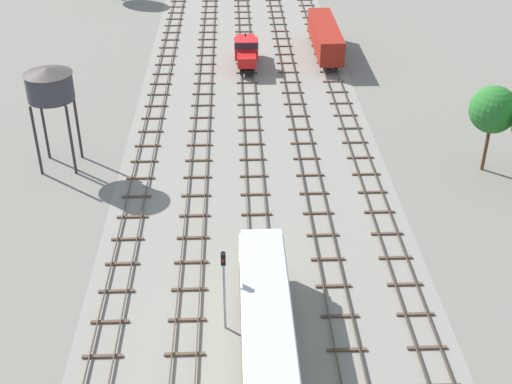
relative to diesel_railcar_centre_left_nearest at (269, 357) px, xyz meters
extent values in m
plane|color=slate|center=(0.00, 33.44, -2.60)|extent=(480.00, 480.00, 0.00)
cube|color=gray|center=(0.00, 33.44, -2.59)|extent=(23.32, 176.00, 0.01)
cube|color=#47382D|center=(-10.38, 34.44, -2.38)|extent=(0.07, 126.00, 0.15)
cube|color=#47382D|center=(-8.94, 34.44, -2.38)|extent=(0.07, 126.00, 0.15)
cube|color=brown|center=(-9.66, 2.94, -2.53)|extent=(2.40, 0.22, 0.14)
cube|color=brown|center=(-9.66, 5.94, -2.53)|extent=(2.40, 0.22, 0.14)
cube|color=brown|center=(-9.66, 8.94, -2.53)|extent=(2.40, 0.22, 0.14)
cube|color=brown|center=(-9.66, 11.94, -2.53)|extent=(2.40, 0.22, 0.14)
cube|color=brown|center=(-9.66, 14.94, -2.53)|extent=(2.40, 0.22, 0.14)
cube|color=brown|center=(-9.66, 17.94, -2.53)|extent=(2.40, 0.22, 0.14)
cube|color=brown|center=(-9.66, 20.94, -2.53)|extent=(2.40, 0.22, 0.14)
cube|color=brown|center=(-9.66, 23.94, -2.53)|extent=(2.40, 0.22, 0.14)
cube|color=brown|center=(-9.66, 26.94, -2.53)|extent=(2.40, 0.22, 0.14)
cube|color=brown|center=(-9.66, 29.94, -2.53)|extent=(2.40, 0.22, 0.14)
cube|color=brown|center=(-9.66, 32.94, -2.53)|extent=(2.40, 0.22, 0.14)
cube|color=brown|center=(-9.66, 35.94, -2.53)|extent=(2.40, 0.22, 0.14)
cube|color=brown|center=(-9.66, 38.94, -2.53)|extent=(2.40, 0.22, 0.14)
cube|color=brown|center=(-9.66, 41.94, -2.53)|extent=(2.40, 0.22, 0.14)
cube|color=brown|center=(-9.66, 44.94, -2.53)|extent=(2.40, 0.22, 0.14)
cube|color=brown|center=(-9.66, 47.94, -2.53)|extent=(2.40, 0.22, 0.14)
cube|color=brown|center=(-9.66, 50.94, -2.53)|extent=(2.40, 0.22, 0.14)
cube|color=brown|center=(-9.66, 53.94, -2.53)|extent=(2.40, 0.22, 0.14)
cube|color=brown|center=(-9.66, 56.94, -2.53)|extent=(2.40, 0.22, 0.14)
cube|color=brown|center=(-9.66, 59.94, -2.53)|extent=(2.40, 0.22, 0.14)
cube|color=brown|center=(-9.66, 62.94, -2.53)|extent=(2.40, 0.22, 0.14)
cube|color=brown|center=(-9.66, 65.94, -2.53)|extent=(2.40, 0.22, 0.14)
cube|color=brown|center=(-9.66, 68.94, -2.53)|extent=(2.40, 0.22, 0.14)
cube|color=brown|center=(-9.66, 71.94, -2.53)|extent=(2.40, 0.22, 0.14)
cube|color=brown|center=(-9.66, 74.94, -2.53)|extent=(2.40, 0.22, 0.14)
cube|color=brown|center=(-9.66, 77.94, -2.53)|extent=(2.40, 0.22, 0.14)
cube|color=#47382D|center=(-5.55, 34.44, -2.38)|extent=(0.07, 126.00, 0.15)
cube|color=#47382D|center=(-4.11, 34.44, -2.38)|extent=(0.07, 126.00, 0.15)
cube|color=brown|center=(-4.83, 2.94, -2.53)|extent=(2.40, 0.22, 0.14)
cube|color=brown|center=(-4.83, 5.94, -2.53)|extent=(2.40, 0.22, 0.14)
cube|color=brown|center=(-4.83, 8.94, -2.53)|extent=(2.40, 0.22, 0.14)
cube|color=brown|center=(-4.83, 11.94, -2.53)|extent=(2.40, 0.22, 0.14)
cube|color=brown|center=(-4.83, 14.94, -2.53)|extent=(2.40, 0.22, 0.14)
cube|color=brown|center=(-4.83, 17.94, -2.53)|extent=(2.40, 0.22, 0.14)
cube|color=brown|center=(-4.83, 20.94, -2.53)|extent=(2.40, 0.22, 0.14)
cube|color=brown|center=(-4.83, 23.94, -2.53)|extent=(2.40, 0.22, 0.14)
cube|color=brown|center=(-4.83, 26.94, -2.53)|extent=(2.40, 0.22, 0.14)
cube|color=brown|center=(-4.83, 29.94, -2.53)|extent=(2.40, 0.22, 0.14)
cube|color=brown|center=(-4.83, 32.94, -2.53)|extent=(2.40, 0.22, 0.14)
cube|color=brown|center=(-4.83, 35.94, -2.53)|extent=(2.40, 0.22, 0.14)
cube|color=brown|center=(-4.83, 38.94, -2.53)|extent=(2.40, 0.22, 0.14)
cube|color=brown|center=(-4.83, 41.94, -2.53)|extent=(2.40, 0.22, 0.14)
cube|color=brown|center=(-4.83, 44.94, -2.53)|extent=(2.40, 0.22, 0.14)
cube|color=brown|center=(-4.83, 47.94, -2.53)|extent=(2.40, 0.22, 0.14)
cube|color=brown|center=(-4.83, 50.94, -2.53)|extent=(2.40, 0.22, 0.14)
cube|color=brown|center=(-4.83, 53.94, -2.53)|extent=(2.40, 0.22, 0.14)
cube|color=brown|center=(-4.83, 56.94, -2.53)|extent=(2.40, 0.22, 0.14)
cube|color=brown|center=(-4.83, 59.94, -2.53)|extent=(2.40, 0.22, 0.14)
cube|color=brown|center=(-4.83, 62.94, -2.53)|extent=(2.40, 0.22, 0.14)
cube|color=brown|center=(-4.83, 65.94, -2.53)|extent=(2.40, 0.22, 0.14)
cube|color=brown|center=(-4.83, 68.94, -2.53)|extent=(2.40, 0.22, 0.14)
cube|color=brown|center=(-4.83, 71.94, -2.53)|extent=(2.40, 0.22, 0.14)
cube|color=brown|center=(-4.83, 74.94, -2.53)|extent=(2.40, 0.22, 0.14)
cube|color=brown|center=(-4.83, 77.94, -2.53)|extent=(2.40, 0.22, 0.14)
cube|color=#47382D|center=(-0.72, 34.44, -2.38)|extent=(0.07, 126.00, 0.15)
cube|color=#47382D|center=(0.72, 34.44, -2.38)|extent=(0.07, 126.00, 0.15)
cube|color=brown|center=(0.00, 2.94, -2.53)|extent=(2.40, 0.22, 0.14)
cube|color=brown|center=(0.00, 5.94, -2.53)|extent=(2.40, 0.22, 0.14)
cube|color=brown|center=(0.00, 8.94, -2.53)|extent=(2.40, 0.22, 0.14)
cube|color=brown|center=(0.00, 11.94, -2.53)|extent=(2.40, 0.22, 0.14)
cube|color=brown|center=(0.00, 14.94, -2.53)|extent=(2.40, 0.22, 0.14)
cube|color=brown|center=(0.00, 17.94, -2.53)|extent=(2.40, 0.22, 0.14)
cube|color=brown|center=(0.00, 20.94, -2.53)|extent=(2.40, 0.22, 0.14)
cube|color=brown|center=(0.00, 23.94, -2.53)|extent=(2.40, 0.22, 0.14)
cube|color=brown|center=(0.00, 26.94, -2.53)|extent=(2.40, 0.22, 0.14)
cube|color=brown|center=(0.00, 29.94, -2.53)|extent=(2.40, 0.22, 0.14)
cube|color=brown|center=(0.00, 32.94, -2.53)|extent=(2.40, 0.22, 0.14)
cube|color=brown|center=(0.00, 35.94, -2.53)|extent=(2.40, 0.22, 0.14)
cube|color=brown|center=(0.00, 38.94, -2.53)|extent=(2.40, 0.22, 0.14)
cube|color=brown|center=(0.00, 41.94, -2.53)|extent=(2.40, 0.22, 0.14)
cube|color=brown|center=(0.00, 44.94, -2.53)|extent=(2.40, 0.22, 0.14)
cube|color=brown|center=(0.00, 47.94, -2.53)|extent=(2.40, 0.22, 0.14)
cube|color=brown|center=(0.00, 50.94, -2.53)|extent=(2.40, 0.22, 0.14)
cube|color=brown|center=(0.00, 53.94, -2.53)|extent=(2.40, 0.22, 0.14)
cube|color=brown|center=(0.00, 56.94, -2.53)|extent=(2.40, 0.22, 0.14)
cube|color=brown|center=(0.00, 59.94, -2.53)|extent=(2.40, 0.22, 0.14)
cube|color=brown|center=(0.00, 62.94, -2.53)|extent=(2.40, 0.22, 0.14)
cube|color=brown|center=(0.00, 65.94, -2.53)|extent=(2.40, 0.22, 0.14)
cube|color=brown|center=(0.00, 68.94, -2.53)|extent=(2.40, 0.22, 0.14)
cube|color=brown|center=(0.00, 71.94, -2.53)|extent=(2.40, 0.22, 0.14)
cube|color=brown|center=(0.00, 74.94, -2.53)|extent=(2.40, 0.22, 0.14)
cube|color=brown|center=(0.00, 77.94, -2.53)|extent=(2.40, 0.22, 0.14)
cube|color=#47382D|center=(4.11, 34.44, -2.38)|extent=(0.07, 126.00, 0.15)
cube|color=#47382D|center=(5.55, 34.44, -2.38)|extent=(0.07, 126.00, 0.15)
cube|color=brown|center=(4.83, 2.94, -2.53)|extent=(2.40, 0.22, 0.14)
cube|color=brown|center=(4.83, 5.94, -2.53)|extent=(2.40, 0.22, 0.14)
cube|color=brown|center=(4.83, 8.94, -2.53)|extent=(2.40, 0.22, 0.14)
cube|color=brown|center=(4.83, 11.94, -2.53)|extent=(2.40, 0.22, 0.14)
cube|color=brown|center=(4.83, 14.94, -2.53)|extent=(2.40, 0.22, 0.14)
cube|color=brown|center=(4.83, 17.94, -2.53)|extent=(2.40, 0.22, 0.14)
cube|color=brown|center=(4.83, 20.94, -2.53)|extent=(2.40, 0.22, 0.14)
cube|color=brown|center=(4.83, 23.94, -2.53)|extent=(2.40, 0.22, 0.14)
cube|color=brown|center=(4.83, 26.94, -2.53)|extent=(2.40, 0.22, 0.14)
cube|color=brown|center=(4.83, 29.94, -2.53)|extent=(2.40, 0.22, 0.14)
cube|color=brown|center=(4.83, 32.94, -2.53)|extent=(2.40, 0.22, 0.14)
cube|color=brown|center=(4.83, 35.94, -2.53)|extent=(2.40, 0.22, 0.14)
cube|color=brown|center=(4.83, 38.94, -2.53)|extent=(2.40, 0.22, 0.14)
cube|color=brown|center=(4.83, 41.94, -2.53)|extent=(2.40, 0.22, 0.14)
cube|color=brown|center=(4.83, 44.94, -2.53)|extent=(2.40, 0.22, 0.14)
cube|color=brown|center=(4.83, 47.94, -2.53)|extent=(2.40, 0.22, 0.14)
cube|color=brown|center=(4.83, 50.94, -2.53)|extent=(2.40, 0.22, 0.14)
cube|color=brown|center=(4.83, 53.94, -2.53)|extent=(2.40, 0.22, 0.14)
cube|color=brown|center=(4.83, 56.94, -2.53)|extent=(2.40, 0.22, 0.14)
cube|color=brown|center=(4.83, 59.94, -2.53)|extent=(2.40, 0.22, 0.14)
cube|color=brown|center=(4.83, 62.94, -2.53)|extent=(2.40, 0.22, 0.14)
cube|color=brown|center=(4.83, 65.94, -2.53)|extent=(2.40, 0.22, 0.14)
cube|color=brown|center=(4.83, 68.94, -2.53)|extent=(2.40, 0.22, 0.14)
cube|color=brown|center=(4.83, 71.94, -2.53)|extent=(2.40, 0.22, 0.14)
cube|color=brown|center=(4.83, 74.94, -2.53)|extent=(2.40, 0.22, 0.14)
cube|color=brown|center=(4.83, 77.94, -2.53)|extent=(2.40, 0.22, 0.14)
cube|color=#47382D|center=(8.94, 34.44, -2.38)|extent=(0.07, 126.00, 0.15)
cube|color=#47382D|center=(10.38, 34.44, -2.38)|extent=(0.07, 126.00, 0.15)
cube|color=brown|center=(9.66, 2.94, -2.53)|extent=(2.40, 0.22, 0.14)
cube|color=brown|center=(9.66, 5.94, -2.53)|extent=(2.40, 0.22, 0.14)
cube|color=brown|center=(9.66, 8.94, -2.53)|extent=(2.40, 0.22, 0.14)
cube|color=brown|center=(9.66, 11.94, -2.53)|extent=(2.40, 0.22, 0.14)
cube|color=brown|center=(9.66, 14.94, -2.53)|extent=(2.40, 0.22, 0.14)
cube|color=brown|center=(9.66, 17.94, -2.53)|extent=(2.40, 0.22, 0.14)
cube|color=brown|center=(9.66, 20.94, -2.53)|extent=(2.40, 0.22, 0.14)
cube|color=brown|center=(9.66, 23.94, -2.53)|extent=(2.40, 0.22, 0.14)
cube|color=brown|center=(9.66, 26.94, -2.53)|extent=(2.40, 0.22, 0.14)
cube|color=brown|center=(9.66, 29.94, -2.53)|extent=(2.40, 0.22, 0.14)
cube|color=brown|center=(9.66, 32.94, -2.53)|extent=(2.40, 0.22, 0.14)
cube|color=brown|center=(9.66, 35.94, -2.53)|extent=(2.40, 0.22, 0.14)
cube|color=brown|center=(9.66, 38.94, -2.53)|extent=(2.40, 0.22, 0.14)
cube|color=brown|center=(9.66, 41.94, -2.53)|extent=(2.40, 0.22, 0.14)
cube|color=brown|center=(9.66, 44.94, -2.53)|extent=(2.40, 0.22, 0.14)
cube|color=brown|center=(9.66, 47.94, -2.53)|extent=(2.40, 0.22, 0.14)
cube|color=brown|center=(9.66, 50.94, -2.53)|extent=(2.40, 0.22, 0.14)
cube|color=brown|center=(9.66, 53.94, -2.53)|extent=(2.40, 0.22, 0.14)
cube|color=brown|center=(9.66, 56.94, -2.53)|extent=(2.40, 0.22, 0.14)
cube|color=brown|center=(9.66, 59.94, -2.53)|extent=(2.40, 0.22, 0.14)
cube|color=brown|center=(9.66, 62.94, -2.53)|extent=(2.40, 0.22, 0.14)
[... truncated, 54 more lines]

